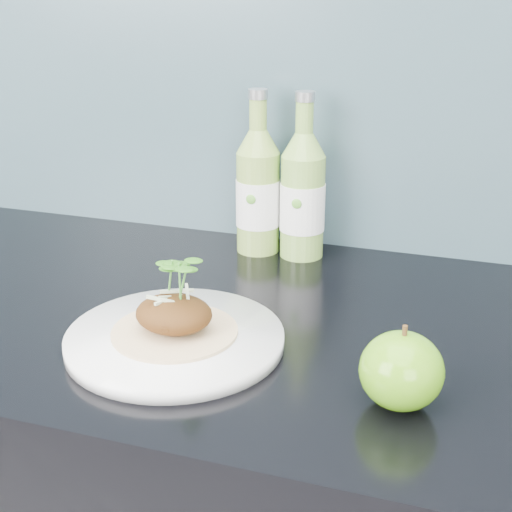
# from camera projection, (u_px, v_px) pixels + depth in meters

# --- Properties ---
(subway_backsplash) EXTENTS (4.00, 0.02, 0.70)m
(subway_backsplash) POSITION_uv_depth(u_px,v_px,m) (315.00, 16.00, 1.04)
(subway_backsplash) COLOR #6995A5
(subway_backsplash) RESTS_ON kitchen_counter
(dinner_plate) EXTENTS (0.31, 0.31, 0.02)m
(dinner_plate) POSITION_uv_depth(u_px,v_px,m) (175.00, 339.00, 0.83)
(dinner_plate) COLOR white
(dinner_plate) RESTS_ON kitchen_counter
(pork_taco) EXTENTS (0.15, 0.15, 0.10)m
(pork_taco) POSITION_uv_depth(u_px,v_px,m) (174.00, 311.00, 0.82)
(pork_taco) COLOR tan
(pork_taco) RESTS_ON dinner_plate
(green_apple) EXTENTS (0.11, 0.11, 0.09)m
(green_apple) POSITION_uv_depth(u_px,v_px,m) (401.00, 371.00, 0.70)
(green_apple) COLOR #338A0F
(green_apple) RESTS_ON kitchen_counter
(cider_bottle_left) EXTENTS (0.08, 0.08, 0.25)m
(cider_bottle_left) POSITION_uv_depth(u_px,v_px,m) (258.00, 192.00, 1.09)
(cider_bottle_left) COLOR #83A846
(cider_bottle_left) RESTS_ON kitchen_counter
(cider_bottle_right) EXTENTS (0.09, 0.09, 0.25)m
(cider_bottle_right) POSITION_uv_depth(u_px,v_px,m) (303.00, 196.00, 1.07)
(cider_bottle_right) COLOR #7DAB47
(cider_bottle_right) RESTS_ON kitchen_counter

